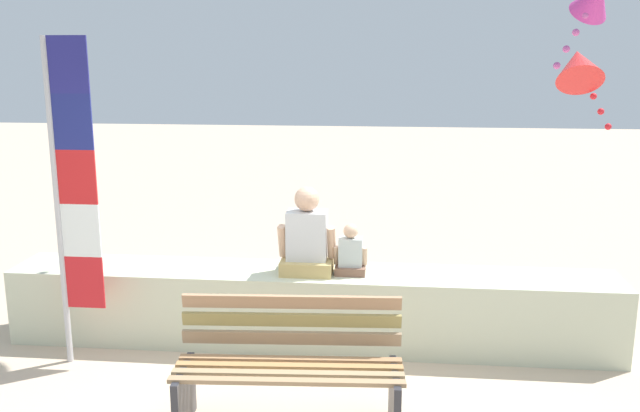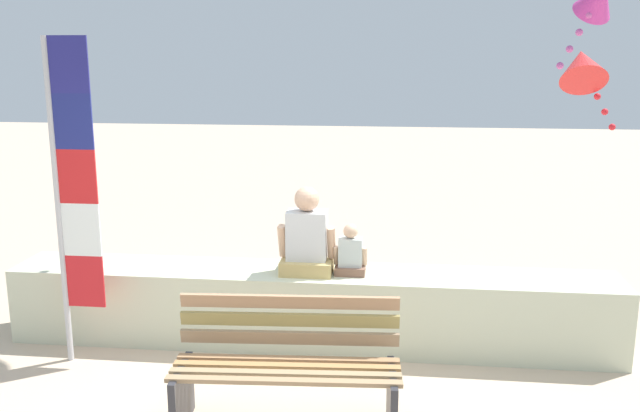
# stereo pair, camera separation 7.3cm
# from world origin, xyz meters

# --- Properties ---
(seawall_ledge) EXTENTS (5.43, 0.65, 0.68)m
(seawall_ledge) POSITION_xyz_m (0.00, 1.28, 0.34)
(seawall_ledge) COLOR beige
(seawall_ledge) RESTS_ON ground
(park_bench) EXTENTS (1.63, 0.71, 0.88)m
(park_bench) POSITION_xyz_m (0.01, -0.13, 0.42)
(park_bench) COLOR #9B7B58
(park_bench) RESTS_ON ground
(person_adult) EXTENTS (0.51, 0.37, 0.78)m
(person_adult) POSITION_xyz_m (-0.03, 1.24, 0.99)
(person_adult) COLOR tan
(person_adult) RESTS_ON seawall_ledge
(person_child) EXTENTS (0.30, 0.22, 0.45)m
(person_child) POSITION_xyz_m (0.35, 1.25, 0.86)
(person_child) COLOR brown
(person_child) RESTS_ON seawall_ledge
(flag_banner) EXTENTS (0.37, 0.05, 2.73)m
(flag_banner) POSITION_xyz_m (-1.90, 0.68, 1.52)
(flag_banner) COLOR #B7B7BC
(flag_banner) RESTS_ON ground
(kite_magenta) EXTENTS (0.71, 0.67, 1.04)m
(kite_magenta) POSITION_xyz_m (2.88, 3.58, 3.16)
(kite_magenta) COLOR #DB3D9E
(kite_red) EXTENTS (0.73, 0.74, 1.11)m
(kite_red) POSITION_xyz_m (2.90, 4.05, 2.43)
(kite_red) COLOR red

